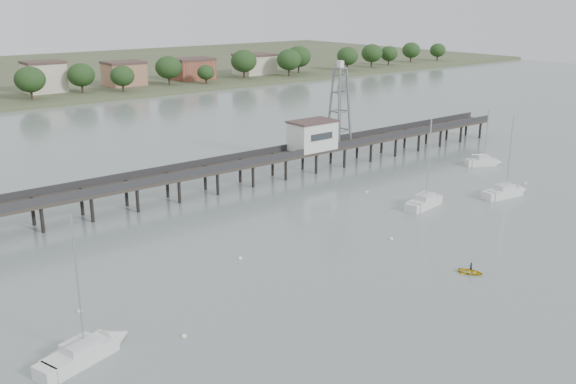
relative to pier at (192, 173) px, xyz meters
name	(u,v)px	position (x,y,z in m)	size (l,w,h in m)	color
ground_plane	(534,352)	(0.00, -60.00, -3.79)	(500.00, 500.00, 0.00)	slate
pier	(192,173)	(0.00, 0.00, 0.00)	(150.00, 5.00, 5.50)	#2D2823
pier_building	(312,135)	(25.00, 0.00, 2.87)	(8.40, 5.40, 5.30)	silver
lattice_tower	(340,107)	(31.50, 0.00, 7.31)	(3.20, 3.20, 15.50)	slate
sailboat_e	(487,162)	(53.45, -17.49, -3.14)	(6.74, 4.72, 11.06)	silver
sailboat_c	(429,201)	(26.14, -26.33, -3.16)	(8.92, 3.99, 14.19)	silver
sailboat_a	(94,348)	(-31.10, -35.91, -3.16)	(9.04, 4.99, 14.30)	silver
sailboat_d	(510,192)	(40.00, -31.26, -3.16)	(8.61, 3.61, 13.78)	silver
yellow_dinghy	(470,273)	(9.78, -45.99, -3.79)	(2.01, 0.58, 2.81)	yellow
dinghy_occupant	(470,273)	(9.78, -45.99, -3.79)	(0.40, 1.11, 0.26)	black
mooring_buoys	(327,241)	(3.46, -28.18, -3.71)	(77.66, 22.83, 0.39)	#FBFAC3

